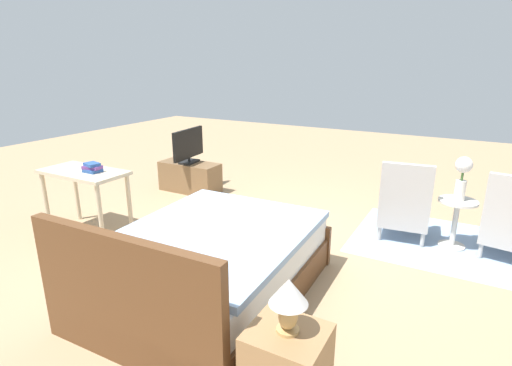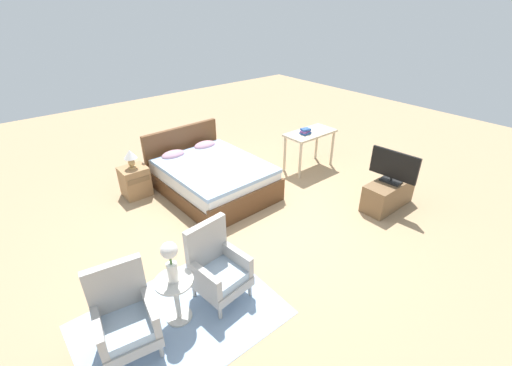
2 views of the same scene
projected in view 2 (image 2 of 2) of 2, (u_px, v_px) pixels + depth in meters
name	position (u px, v px, depth m)	size (l,w,h in m)	color
ground_plane	(253.00, 219.00, 5.41)	(16.00, 16.00, 0.00)	#A38460
floor_rug	(181.00, 319.00, 3.73)	(2.10, 1.50, 0.01)	#8EA8C6
bed	(211.00, 176.00, 6.04)	(1.60, 2.08, 0.96)	brown
armchair_by_window_left	(125.00, 318.00, 3.29)	(0.62, 0.62, 0.92)	#ADA8A3
armchair_by_window_right	(217.00, 268.00, 3.89)	(0.60, 0.60, 0.92)	#ADA8A3
side_table	(176.00, 294.00, 3.59)	(0.40, 0.40, 0.55)	beige
flower_vase	(170.00, 258.00, 3.35)	(0.17, 0.17, 0.48)	silver
nightstand	(135.00, 181.00, 5.94)	(0.44, 0.41, 0.53)	#997047
table_lamp	(130.00, 156.00, 5.71)	(0.22, 0.22, 0.33)	tan
tv_stand	(388.00, 194.00, 5.63)	(0.96, 0.40, 0.46)	brown
tv_flatscreen	(394.00, 167.00, 5.39)	(0.23, 0.77, 0.53)	black
vanity_desk	(310.00, 138.00, 6.72)	(1.04, 0.52, 0.77)	beige
book_stack	(305.00, 131.00, 6.55)	(0.22, 0.16, 0.11)	#284C8E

